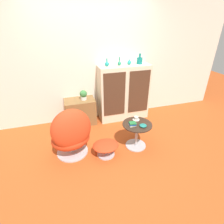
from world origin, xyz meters
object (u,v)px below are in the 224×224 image
vase_inner_right (129,63)px  egg_chair (71,134)px  teacup (136,118)px  bowl (143,125)px  vase_leftmost (107,64)px  ottoman (106,146)px  book_stack (132,124)px  coffee_table (137,133)px  vase_rightmost (140,60)px  sideboard (123,93)px  vase_inner_left (119,63)px  tv_console (81,112)px  potted_plant (83,95)px

vase_inner_right → egg_chair: bearing=-143.9°
teacup → bowl: size_ratio=1.00×
vase_inner_right → vase_leftmost: bearing=180.0°
ottoman → book_stack: book_stack is taller
coffee_table → vase_rightmost: 1.59m
book_stack → vase_inner_right: bearing=72.5°
sideboard → vase_rightmost: 0.78m
egg_chair → vase_inner_left: (1.17, 1.02, 0.87)m
vase_leftmost → vase_inner_right: (0.49, 0.00, -0.01)m
egg_chair → book_stack: egg_chair is taller
coffee_table → vase_leftmost: (-0.23, 1.12, 1.00)m
egg_chair → vase_inner_right: bearing=36.1°
ottoman → vase_leftmost: size_ratio=2.84×
tv_console → book_stack: 1.39m
egg_chair → vase_leftmost: 1.62m
ottoman → coffee_table: size_ratio=0.86×
sideboard → book_stack: 1.17m
vase_inner_left → bowl: vase_inner_left is taller
vase_leftmost → vase_inner_left: bearing=0.0°
ottoman → book_stack: 0.60m
tv_console → vase_leftmost: bearing=0.1°
sideboard → ottoman: sideboard is taller
ottoman → coffee_table: (0.60, 0.07, 0.12)m
potted_plant → egg_chair: bearing=-110.3°
vase_leftmost → teacup: 1.29m
potted_plant → book_stack: 1.33m
tv_console → teacup: bearing=-47.6°
book_stack → bowl: bearing=-25.1°
coffee_table → teacup: bearing=74.7°
ottoman → vase_rightmost: vase_rightmost is taller
potted_plant → book_stack: size_ratio=1.67×
coffee_table → egg_chair: bearing=174.8°
ottoman → vase_inner_right: (0.85, 1.19, 1.11)m
sideboard → vase_inner_right: vase_inner_right is taller
coffee_table → book_stack: 0.24m
sideboard → vase_inner_right: 0.67m
teacup → bowl: teacup is taller
sideboard → vase_leftmost: 0.77m
vase_leftmost → teacup: bearing=-74.6°
sideboard → teacup: 0.99m
coffee_table → vase_inner_left: (0.04, 1.12, 1.00)m
egg_chair → vase_leftmost: size_ratio=5.78×
sideboard → vase_leftmost: (-0.38, 0.00, 0.67)m
tv_console → vase_inner_left: bearing=0.1°
egg_chair → vase_inner_right: 1.93m
ottoman → potted_plant: (-0.16, 1.19, 0.50)m
potted_plant → bowl: bearing=-56.0°
egg_chair → potted_plant: egg_chair is taller
teacup → bowl: 0.24m
bowl → vase_inner_right: bearing=80.9°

